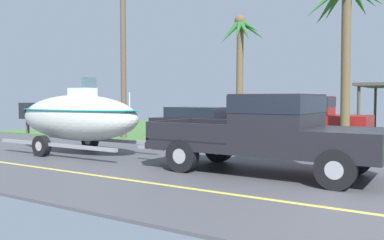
{
  "coord_description": "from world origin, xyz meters",
  "views": [
    {
      "loc": [
        2.04,
        -8.5,
        1.78
      ],
      "look_at": [
        -4.11,
        1.26,
        1.16
      ],
      "focal_mm": 38.17,
      "sensor_mm": 36.0,
      "label": 1
    }
  ],
  "objects": [
    {
      "name": "parked_sedan_far",
      "position": [
        -7.34,
        7.16,
        0.67
      ],
      "size": [
        4.67,
        1.85,
        1.38
      ],
      "color": "black",
      "rests_on": "ground"
    },
    {
      "name": "ground",
      "position": [
        0.0,
        8.38,
        -0.01
      ],
      "size": [
        36.0,
        22.0,
        0.11
      ],
      "color": "#4C4C51"
    },
    {
      "name": "palm_tree_far_right",
      "position": [
        -1.06,
        6.54,
        4.81
      ],
      "size": [
        2.69,
        3.01,
        6.13
      ],
      "color": "brown",
      "rests_on": "ground"
    },
    {
      "name": "palm_tree_mid",
      "position": [
        -9.12,
        14.87,
        5.26
      ],
      "size": [
        2.76,
        2.87,
        6.98
      ],
      "color": "brown",
      "rests_on": "ground"
    },
    {
      "name": "boat_on_trailer",
      "position": [
        -7.98,
        0.54,
        1.17
      ],
      "size": [
        6.12,
        2.22,
        2.43
      ],
      "color": "gray",
      "rests_on": "ground"
    },
    {
      "name": "pickup_truck_towing",
      "position": [
        -1.31,
        0.54,
        1.04
      ],
      "size": [
        5.66,
        2.14,
        1.87
      ],
      "color": "black",
      "rests_on": "ground"
    },
    {
      "name": "parked_pickup_background",
      "position": [
        -2.73,
        7.95,
        1.03
      ],
      "size": [
        5.55,
        1.98,
        1.86
      ],
      "color": "maroon",
      "rests_on": "ground"
    },
    {
      "name": "utility_pole",
      "position": [
        -9.89,
        4.89,
        3.91
      ],
      "size": [
        0.24,
        1.8,
        7.52
      ],
      "color": "brown",
      "rests_on": "ground"
    }
  ]
}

